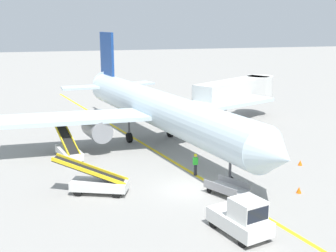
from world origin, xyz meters
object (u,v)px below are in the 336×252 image
object	(u,v)px
baggage_cart_loaded	(227,188)
safety_cone_nose_right	(300,163)
airliner	(156,108)
jet_bridge	(240,91)
pushback_tug	(242,218)
ground_crew_marshaller	(195,164)
belt_loader_forward_hold	(98,182)
safety_cone_nose_left	(299,190)
belt_loader_aft_hold	(69,150)
baggage_tug_near_wing	(251,150)

from	to	relation	value
baggage_cart_loaded	safety_cone_nose_right	world-z (taller)	baggage_cart_loaded
airliner	jet_bridge	xyz separation A→B (m)	(11.83, 6.79, 0.12)
pushback_tug	airliner	bearing A→B (deg)	89.20
ground_crew_marshaller	belt_loader_forward_hold	bearing A→B (deg)	-168.83
belt_loader_forward_hold	baggage_cart_loaded	size ratio (longest dim) A/B	1.37
safety_cone_nose_left	belt_loader_aft_hold	bearing A→B (deg)	140.16
pushback_tug	belt_loader_forward_hold	distance (m)	10.54
baggage_tug_near_wing	safety_cone_nose_right	xyz separation A→B (m)	(3.27, -2.23, -0.71)
safety_cone_nose_left	ground_crew_marshaller	bearing A→B (deg)	136.41
baggage_tug_near_wing	ground_crew_marshaller	bearing A→B (deg)	-160.11
airliner	ground_crew_marshaller	world-z (taller)	airliner
baggage_cart_loaded	pushback_tug	bearing A→B (deg)	-105.83
belt_loader_forward_hold	safety_cone_nose_left	size ratio (longest dim) A/B	11.58
baggage_cart_loaded	safety_cone_nose_left	xyz separation A→B (m)	(4.81, -1.05, -0.25)
baggage_tug_near_wing	pushback_tug	bearing A→B (deg)	-118.96
baggage_tug_near_wing	safety_cone_nose_right	distance (m)	4.02
airliner	belt_loader_forward_hold	bearing A→B (deg)	-122.65
airliner	safety_cone_nose_right	xyz separation A→B (m)	(9.45, -9.60, -3.20)
jet_bridge	safety_cone_nose_left	world-z (taller)	jet_bridge
airliner	belt_loader_aft_hold	world-z (taller)	airliner
belt_loader_aft_hold	baggage_cart_loaded	xyz separation A→B (m)	(9.61, -10.98, -0.31)
ground_crew_marshaller	safety_cone_nose_left	bearing A→B (deg)	-43.59
pushback_tug	ground_crew_marshaller	xyz separation A→B (m)	(0.79, 9.60, -0.08)
baggage_cart_loaded	ground_crew_marshaller	distance (m)	4.31
ground_crew_marshaller	safety_cone_nose_left	xyz separation A→B (m)	(5.54, -5.28, -0.69)
pushback_tug	ground_crew_marshaller	bearing A→B (deg)	85.30
safety_cone_nose_right	belt_loader_forward_hold	bearing A→B (deg)	-175.47
jet_bridge	baggage_cart_loaded	world-z (taller)	jet_bridge
baggage_tug_near_wing	belt_loader_aft_hold	distance (m)	15.28
airliner	baggage_cart_loaded	bearing A→B (deg)	-84.73
baggage_tug_near_wing	belt_loader_forward_hold	bearing A→B (deg)	-165.00
pushback_tug	safety_cone_nose_right	distance (m)	13.55
baggage_cart_loaded	safety_cone_nose_left	distance (m)	4.93
belt_loader_forward_hold	ground_crew_marshaller	size ratio (longest dim) A/B	3.00
pushback_tug	belt_loader_aft_hold	bearing A→B (deg)	116.32
jet_bridge	belt_loader_forward_hold	xyz separation A→B (m)	(-18.81, -17.69, -2.77)
jet_bridge	pushback_tug	world-z (taller)	jet_bridge
belt_loader_forward_hold	belt_loader_aft_hold	distance (m)	8.35
safety_cone_nose_left	pushback_tug	bearing A→B (deg)	-145.71
belt_loader_forward_hold	safety_cone_nose_left	xyz separation A→B (m)	(13.05, -3.80, -0.56)
belt_loader_aft_hold	baggage_cart_loaded	distance (m)	14.60
pushback_tug	safety_cone_nose_left	xyz separation A→B (m)	(6.33, 4.32, -0.77)
baggage_cart_loaded	baggage_tug_near_wing	bearing A→B (deg)	51.87
jet_bridge	belt_loader_forward_hold	distance (m)	25.97
baggage_cart_loaded	belt_loader_aft_hold	bearing A→B (deg)	131.20
jet_bridge	baggage_tug_near_wing	size ratio (longest dim) A/B	4.58
jet_bridge	pushback_tug	bearing A→B (deg)	-115.11
baggage_tug_near_wing	ground_crew_marshaller	xyz separation A→B (m)	(-5.65, -2.05, -0.02)
safety_cone_nose_left	safety_cone_nose_right	world-z (taller)	same
belt_loader_forward_hold	belt_loader_aft_hold	world-z (taller)	same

